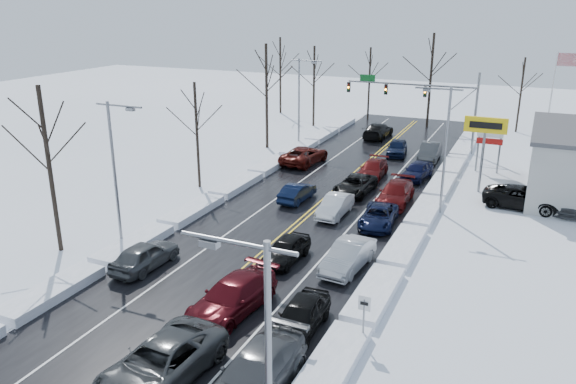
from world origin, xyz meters
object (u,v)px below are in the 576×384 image
at_px(flagpole, 553,96).
at_px(oncoming_car_0, 297,201).
at_px(tires_plus_sign, 485,130).
at_px(traffic_signal_mast, 424,96).

height_order(flagpole, oncoming_car_0, flagpole).
bearing_deg(flagpole, oncoming_car_0, -127.89).
bearing_deg(tires_plus_sign, traffic_signal_mast, 120.46).
distance_m(traffic_signal_mast, flagpole, 11.90).
bearing_deg(traffic_signal_mast, oncoming_car_0, -104.95).
distance_m(traffic_signal_mast, tires_plus_sign, 13.92).
relative_size(flagpole, oncoming_car_0, 2.43).
distance_m(flagpole, oncoming_car_0, 28.36).
xyz_separation_m(traffic_signal_mast, tires_plus_sign, (7.05, -12.00, -0.49)).
relative_size(traffic_signal_mast, tires_plus_sign, 2.21).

